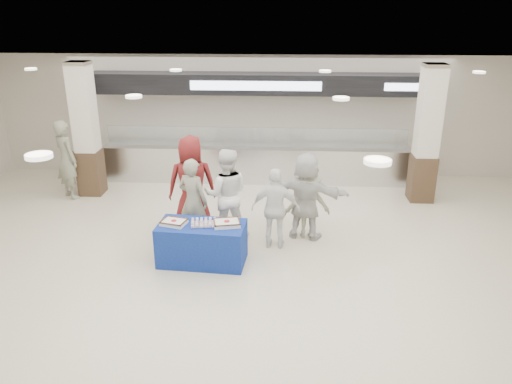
# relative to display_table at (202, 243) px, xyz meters

# --- Properties ---
(ground) EXTENTS (14.00, 14.00, 0.00)m
(ground) POSITION_rel_display_table_xyz_m (0.74, -0.85, -0.38)
(ground) COLOR beige
(ground) RESTS_ON ground
(serving_line) EXTENTS (8.70, 0.85, 2.80)m
(serving_line) POSITION_rel_display_table_xyz_m (0.74, 4.55, 0.78)
(serving_line) COLOR silver
(serving_line) RESTS_ON ground
(column_left) EXTENTS (0.55, 0.55, 3.20)m
(column_left) POSITION_rel_display_table_xyz_m (-3.26, 3.35, 1.15)
(column_left) COLOR #382719
(column_left) RESTS_ON ground
(column_right) EXTENTS (0.55, 0.55, 3.20)m
(column_right) POSITION_rel_display_table_xyz_m (4.74, 3.35, 1.15)
(column_right) COLOR #382719
(column_right) RESTS_ON ground
(display_table) EXTENTS (1.61, 0.90, 0.75)m
(display_table) POSITION_rel_display_table_xyz_m (0.00, 0.00, 0.00)
(display_table) COLOR navy
(display_table) RESTS_ON ground
(sheet_cake_left) EXTENTS (0.49, 0.42, 0.09)m
(sheet_cake_left) POSITION_rel_display_table_xyz_m (-0.49, -0.01, 0.42)
(sheet_cake_left) COLOR white
(sheet_cake_left) RESTS_ON display_table
(sheet_cake_right) EXTENTS (0.52, 0.44, 0.10)m
(sheet_cake_right) POSITION_rel_display_table_xyz_m (0.46, -0.00, 0.42)
(sheet_cake_right) COLOR white
(sheet_cake_right) RESTS_ON display_table
(cupcake_tray) EXTENTS (0.43, 0.35, 0.06)m
(cupcake_tray) POSITION_rel_display_table_xyz_m (0.04, 0.00, 0.41)
(cupcake_tray) COLOR silver
(cupcake_tray) RESTS_ON display_table
(civilian_maroon) EXTENTS (1.08, 0.80, 2.00)m
(civilian_maroon) POSITION_rel_display_table_xyz_m (-0.41, 1.42, 0.62)
(civilian_maroon) COLOR maroon
(civilian_maroon) RESTS_ON ground
(soldier_a) EXTENTS (0.74, 0.63, 1.71)m
(soldier_a) POSITION_rel_display_table_xyz_m (-0.29, 0.85, 0.48)
(soldier_a) COLOR gray
(soldier_a) RESTS_ON ground
(chef_tall) EXTENTS (0.96, 0.78, 1.84)m
(chef_tall) POSITION_rel_display_table_xyz_m (0.33, 1.08, 0.55)
(chef_tall) COLOR white
(chef_tall) RESTS_ON ground
(chef_short) EXTENTS (0.96, 0.47, 1.59)m
(chef_short) POSITION_rel_display_table_xyz_m (1.31, 0.70, 0.42)
(chef_short) COLOR white
(chef_short) RESTS_ON ground
(soldier_b) EXTENTS (0.98, 0.63, 1.42)m
(soldier_b) POSITION_rel_display_table_xyz_m (1.94, 1.19, 0.34)
(soldier_b) COLOR gray
(soldier_b) RESTS_ON ground
(civilian_white) EXTENTS (1.73, 0.92, 1.78)m
(civilian_white) POSITION_rel_display_table_xyz_m (1.90, 1.15, 0.51)
(civilian_white) COLOR silver
(civilian_white) RESTS_ON ground
(soldier_bg) EXTENTS (0.82, 0.80, 1.90)m
(soldier_bg) POSITION_rel_display_table_xyz_m (-3.70, 3.07, 0.58)
(soldier_bg) COLOR gray
(soldier_bg) RESTS_ON ground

